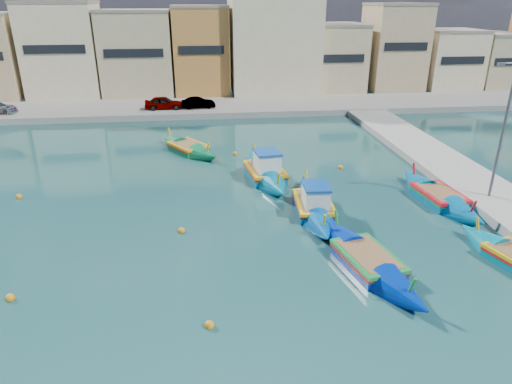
{
  "coord_description": "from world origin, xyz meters",
  "views": [
    {
      "loc": [
        1.36,
        -16.3,
        10.91
      ],
      "look_at": [
        4.0,
        6.0,
        1.4
      ],
      "focal_mm": 32.0,
      "sensor_mm": 36.0,
      "label": 1
    }
  ],
  "objects_px": {
    "luzzu_turquoise_cabin": "(314,206)",
    "luzzu_cyan_mid": "(439,198)",
    "quay_street_lamp": "(502,131)",
    "luzzu_blue_cabin": "(265,173)",
    "church_block": "(273,22)",
    "luzzu_blue_south": "(368,262)",
    "luzzu_green": "(188,149)"
  },
  "relations": [
    {
      "from": "luzzu_cyan_mid",
      "to": "luzzu_green",
      "type": "relative_size",
      "value": 1.13
    },
    {
      "from": "quay_street_lamp",
      "to": "luzzu_cyan_mid",
      "type": "height_order",
      "value": "quay_street_lamp"
    },
    {
      "from": "church_block",
      "to": "luzzu_turquoise_cabin",
      "type": "distance_m",
      "value": 34.94
    },
    {
      "from": "quay_street_lamp",
      "to": "luzzu_blue_south",
      "type": "xyz_separation_m",
      "value": [
        -9.17,
        -5.73,
        -4.08
      ]
    },
    {
      "from": "luzzu_blue_cabin",
      "to": "luzzu_cyan_mid",
      "type": "distance_m",
      "value": 10.75
    },
    {
      "from": "luzzu_turquoise_cabin",
      "to": "quay_street_lamp",
      "type": "bearing_deg",
      "value": -0.66
    },
    {
      "from": "luzzu_blue_cabin",
      "to": "luzzu_blue_south",
      "type": "xyz_separation_m",
      "value": [
        3.0,
        -11.3,
        -0.12
      ]
    },
    {
      "from": "luzzu_blue_south",
      "to": "church_block",
      "type": "bearing_deg",
      "value": 87.51
    },
    {
      "from": "luzzu_blue_cabin",
      "to": "luzzu_blue_south",
      "type": "relative_size",
      "value": 1.02
    },
    {
      "from": "church_block",
      "to": "luzzu_turquoise_cabin",
      "type": "relative_size",
      "value": 2.2
    },
    {
      "from": "quay_street_lamp",
      "to": "luzzu_blue_cabin",
      "type": "height_order",
      "value": "quay_street_lamp"
    },
    {
      "from": "church_block",
      "to": "luzzu_blue_south",
      "type": "height_order",
      "value": "church_block"
    },
    {
      "from": "luzzu_cyan_mid",
      "to": "luzzu_blue_cabin",
      "type": "bearing_deg",
      "value": 152.29
    },
    {
      "from": "luzzu_green",
      "to": "luzzu_blue_cabin",
      "type": "bearing_deg",
      "value": -50.4
    },
    {
      "from": "luzzu_turquoise_cabin",
      "to": "luzzu_blue_south",
      "type": "relative_size",
      "value": 1.0
    },
    {
      "from": "luzzu_cyan_mid",
      "to": "luzzu_blue_south",
      "type": "xyz_separation_m",
      "value": [
        -6.52,
        -6.31,
        0.0
      ]
    },
    {
      "from": "luzzu_blue_cabin",
      "to": "church_block",
      "type": "bearing_deg",
      "value": 80.56
    },
    {
      "from": "luzzu_turquoise_cabin",
      "to": "luzzu_cyan_mid",
      "type": "distance_m",
      "value": 7.56
    },
    {
      "from": "luzzu_green",
      "to": "luzzu_blue_south",
      "type": "bearing_deg",
      "value": -65.05
    },
    {
      "from": "luzzu_green",
      "to": "luzzu_blue_south",
      "type": "relative_size",
      "value": 0.85
    },
    {
      "from": "luzzu_green",
      "to": "luzzu_blue_south",
      "type": "xyz_separation_m",
      "value": [
        8.16,
        -17.54,
        -0.0
      ]
    },
    {
      "from": "church_block",
      "to": "luzzu_blue_cabin",
      "type": "height_order",
      "value": "church_block"
    },
    {
      "from": "quay_street_lamp",
      "to": "luzzu_cyan_mid",
      "type": "xyz_separation_m",
      "value": [
        -2.65,
        0.57,
        -4.08
      ]
    },
    {
      "from": "luzzu_turquoise_cabin",
      "to": "luzzu_cyan_mid",
      "type": "height_order",
      "value": "luzzu_turquoise_cabin"
    },
    {
      "from": "church_block",
      "to": "luzzu_blue_cabin",
      "type": "xyz_separation_m",
      "value": [
        -4.73,
        -28.43,
        -8.04
      ]
    },
    {
      "from": "luzzu_blue_south",
      "to": "luzzu_turquoise_cabin",
      "type": "bearing_deg",
      "value": 100.0
    },
    {
      "from": "luzzu_turquoise_cabin",
      "to": "luzzu_blue_cabin",
      "type": "bearing_deg",
      "value": 109.84
    },
    {
      "from": "luzzu_blue_cabin",
      "to": "luzzu_green",
      "type": "relative_size",
      "value": 1.2
    },
    {
      "from": "church_block",
      "to": "luzzu_green",
      "type": "relative_size",
      "value": 2.6
    },
    {
      "from": "luzzu_turquoise_cabin",
      "to": "luzzu_green",
      "type": "xyz_separation_m",
      "value": [
        -7.13,
        11.69,
        -0.08
      ]
    },
    {
      "from": "church_block",
      "to": "luzzu_cyan_mid",
      "type": "relative_size",
      "value": 2.3
    },
    {
      "from": "church_block",
      "to": "luzzu_blue_cabin",
      "type": "relative_size",
      "value": 2.17
    }
  ]
}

